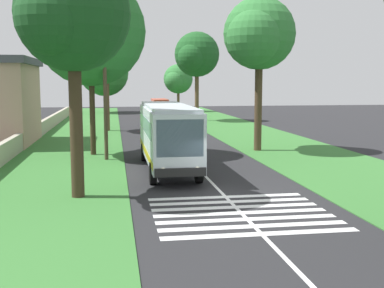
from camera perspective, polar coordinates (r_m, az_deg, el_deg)
name	(u,v)px	position (r m, az deg, el deg)	size (l,w,h in m)	color
ground	(225,197)	(22.00, 3.84, -6.05)	(160.00, 160.00, 0.00)	#262628
grass_verge_left	(66,152)	(36.39, -14.26, -0.95)	(120.00, 8.00, 0.04)	#387533
grass_verge_right	(287,148)	(38.48, 10.84, -0.43)	(120.00, 8.00, 0.04)	#387533
centre_line	(180,150)	(36.54, -1.35, -0.72)	(110.00, 0.16, 0.01)	silver
coach_bus	(167,133)	(28.22, -2.85, 1.31)	(11.16, 2.62, 3.73)	silver
zebra_crossing	(241,213)	(19.39, 5.67, -7.89)	(5.85, 6.80, 0.01)	silver
trailing_car_0	(181,127)	(48.23, -1.22, 1.99)	(4.30, 1.78, 1.43)	black
trailing_car_1	(171,120)	(56.82, -2.47, 2.78)	(4.30, 1.78, 1.43)	#B21E1E
trailing_car_2	(168,117)	(61.94, -2.76, 3.14)	(4.30, 1.78, 1.43)	#B7A893
trailing_minibus_0	(160,106)	(72.34, -3.75, 4.41)	(6.00, 2.14, 2.53)	#CC4C33
roadside_tree_left_0	(71,19)	(22.11, -13.76, 13.81)	(5.88, 4.83, 10.22)	#3D2D1E
roadside_tree_left_1	(88,33)	(34.71, -11.86, 12.40)	(8.32, 7.42, 12.10)	#3D2D1E
roadside_tree_left_2	(103,74)	(81.83, -10.16, 7.92)	(8.95, 7.54, 10.14)	brown
roadside_tree_left_3	(104,51)	(51.58, -10.06, 10.53)	(6.81, 6.17, 11.32)	brown
roadside_tree_right_0	(177,80)	(83.70, -1.70, 7.40)	(5.90, 4.90, 7.91)	brown
roadside_tree_right_1	(257,36)	(36.31, 7.51, 12.21)	(6.43, 5.24, 10.98)	#4C3826
roadside_tree_right_2	(196,56)	(63.96, 0.44, 10.15)	(6.52, 5.73, 11.32)	brown
utility_pole	(105,99)	(32.06, -9.95, 5.10)	(0.24, 1.40, 7.49)	#473828
roadside_wall	(28,136)	(41.67, -18.32, 0.83)	(70.00, 0.40, 1.29)	#B2A893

